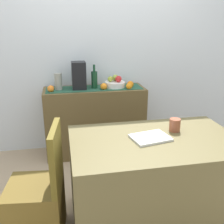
{
  "coord_description": "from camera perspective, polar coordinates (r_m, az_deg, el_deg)",
  "views": [
    {
      "loc": [
        -0.5,
        -2.11,
        1.57
      ],
      "look_at": [
        -0.02,
        0.38,
        0.71
      ],
      "focal_mm": 41.91,
      "sensor_mm": 36.0,
      "label": 1
    }
  ],
  "objects": [
    {
      "name": "table_runner",
      "position": [
        3.14,
        -3.85,
        5.21
      ],
      "size": [
        1.13,
        0.32,
        0.01
      ],
      "primitive_type": "cube",
      "color": "#25513B",
      "rests_on": "sideboard_console"
    },
    {
      "name": "open_book",
      "position": [
        2.01,
        8.36,
        -5.56
      ],
      "size": [
        0.32,
        0.26,
        0.02
      ],
      "primitive_type": "cube",
      "rotation": [
        0.0,
        0.0,
        0.19
      ],
      "color": "white",
      "rests_on": "dining_table"
    },
    {
      "name": "apple_rear",
      "position": [
        3.13,
        1.42,
        7.22
      ],
      "size": [
        0.08,
        0.08,
        0.08
      ],
      "primitive_type": "sphere",
      "color": "red",
      "rests_on": "fruit_bowl"
    },
    {
      "name": "orange_loose_far",
      "position": [
        3.08,
        3.72,
        5.61
      ],
      "size": [
        0.07,
        0.07,
        0.07
      ],
      "primitive_type": "sphere",
      "color": "orange",
      "rests_on": "sideboard_console"
    },
    {
      "name": "coffee_cup",
      "position": [
        2.18,
        13.54,
        -2.77
      ],
      "size": [
        0.09,
        0.09,
        0.1
      ],
      "primitive_type": "cylinder",
      "color": "brown",
      "rests_on": "dining_table"
    },
    {
      "name": "apple_right",
      "position": [
        3.16,
        -0.37,
        7.21
      ],
      "size": [
        0.07,
        0.07,
        0.07
      ],
      "primitive_type": "sphere",
      "color": "#98A737",
      "rests_on": "fruit_bowl"
    },
    {
      "name": "ground_plane",
      "position": [
        2.68,
        1.96,
        -17.39
      ],
      "size": [
        6.4,
        6.4,
        0.02
      ],
      "primitive_type": "cube",
      "color": "tan",
      "rests_on": "ground"
    },
    {
      "name": "orange_loose_end",
      "position": [
        3.03,
        -13.22,
        4.96
      ],
      "size": [
        0.08,
        0.08,
        0.08
      ],
      "primitive_type": "sphere",
      "color": "orange",
      "rests_on": "sideboard_console"
    },
    {
      "name": "orange_loose_near_bowl",
      "position": [
        3.06,
        -1.83,
        5.59
      ],
      "size": [
        0.08,
        0.08,
        0.08
      ],
      "primitive_type": "sphere",
      "color": "orange",
      "rests_on": "sideboard_console"
    },
    {
      "name": "room_wall_rear",
      "position": [
        3.33,
        -2.44,
        14.94
      ],
      "size": [
        6.4,
        0.06,
        2.7
      ],
      "primitive_type": "cube",
      "color": "silver",
      "rests_on": "ground"
    },
    {
      "name": "fruit_bowl",
      "position": [
        3.17,
        0.61,
        6.04
      ],
      "size": [
        0.25,
        0.25,
        0.06
      ],
      "primitive_type": "cylinder",
      "color": "white",
      "rests_on": "table_runner"
    },
    {
      "name": "wine_bottle",
      "position": [
        3.11,
        -3.87,
        7.1
      ],
      "size": [
        0.07,
        0.07,
        0.28
      ],
      "color": "#174126",
      "rests_on": "sideboard_console"
    },
    {
      "name": "orange_loose_mid",
      "position": [
        3.18,
        4.03,
        6.07
      ],
      "size": [
        0.08,
        0.08,
        0.08
      ],
      "primitive_type": "sphere",
      "color": "orange",
      "rests_on": "sideboard_console"
    },
    {
      "name": "apple_upper",
      "position": [
        3.2,
        0.77,
        7.48
      ],
      "size": [
        0.08,
        0.08,
        0.08
      ],
      "primitive_type": "sphere",
      "color": "olive",
      "rests_on": "fruit_bowl"
    },
    {
      "name": "ceramic_vase",
      "position": [
        3.09,
        -11.63,
        6.49
      ],
      "size": [
        0.09,
        0.09,
        0.2
      ],
      "primitive_type": "cylinder",
      "color": "gray",
      "rests_on": "sideboard_console"
    },
    {
      "name": "coffee_maker",
      "position": [
        3.09,
        -7.27,
        7.87
      ],
      "size": [
        0.16,
        0.18,
        0.32
      ],
      "primitive_type": "cube",
      "color": "black",
      "rests_on": "sideboard_console"
    },
    {
      "name": "chair_near_window",
      "position": [
        2.17,
        -15.87,
        -19.11
      ],
      "size": [
        0.44,
        0.44,
        0.9
      ],
      "color": "brown",
      "rests_on": "ground"
    },
    {
      "name": "dining_table",
      "position": [
        2.2,
        8.98,
        -14.61
      ],
      "size": [
        1.29,
        0.8,
        0.74
      ],
      "primitive_type": "cube",
      "color": "brown",
      "rests_on": "ground"
    },
    {
      "name": "sideboard_console",
      "position": [
        3.26,
        -3.69,
        -1.99
      ],
      "size": [
        1.21,
        0.42,
        0.84
      ],
      "primitive_type": "cube",
      "color": "brown",
      "rests_on": "ground"
    }
  ]
}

